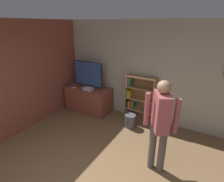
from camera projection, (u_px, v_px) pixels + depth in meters
wall_back at (151, 73)px, 4.62m from camera, size 7.15×0.09×2.70m
wall_side_brick at (34, 74)px, 4.54m from camera, size 0.06×4.77×2.70m
tv_ledge at (89, 99)px, 5.48m from camera, size 1.38×0.68×0.75m
television at (88, 74)px, 5.22m from camera, size 0.97×0.22×0.80m
game_console at (88, 89)px, 5.14m from camera, size 0.28×0.20×0.08m
remote_loose at (74, 88)px, 5.31m from camera, size 0.10×0.14×0.02m
bookshelf at (138, 99)px, 4.87m from camera, size 0.83×0.28×1.28m
person at (160, 120)px, 2.97m from camera, size 0.58×0.49×1.76m
waste_bin at (130, 121)px, 4.64m from camera, size 0.28×0.28×0.34m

